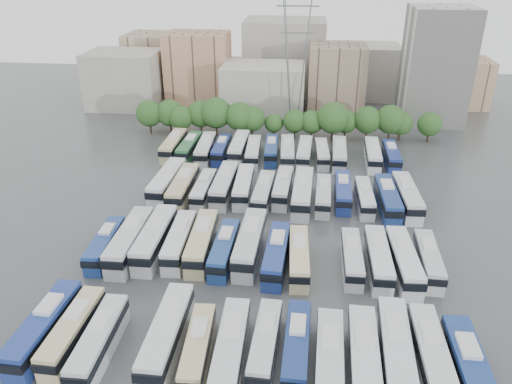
# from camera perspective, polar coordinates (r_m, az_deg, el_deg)

# --- Properties ---
(ground) EXTENTS (220.00, 220.00, 0.00)m
(ground) POSITION_cam_1_polar(r_m,az_deg,el_deg) (72.50, 1.23, -5.24)
(ground) COLOR #424447
(ground) RESTS_ON ground
(tree_line) EXTENTS (66.27, 7.99, 8.59)m
(tree_line) POSITION_cam_1_polar(r_m,az_deg,el_deg) (109.08, 2.41, 8.48)
(tree_line) COLOR black
(tree_line) RESTS_ON ground
(city_buildings) EXTENTS (102.00, 35.00, 20.00)m
(city_buildings) POSITION_cam_1_polar(r_m,az_deg,el_deg) (137.32, 0.72, 13.71)
(city_buildings) COLOR #9E998E
(city_buildings) RESTS_ON ground
(apartment_tower) EXTENTS (14.00, 14.00, 26.00)m
(apartment_tower) POSITION_cam_1_polar(r_m,az_deg,el_deg) (125.52, 19.85, 13.39)
(apartment_tower) COLOR silver
(apartment_tower) RESTS_ON ground
(electricity_pylon) EXTENTS (9.00, 6.91, 33.83)m
(electricity_pylon) POSITION_cam_1_polar(r_m,az_deg,el_deg) (113.23, 4.65, 16.47)
(electricity_pylon) COLOR slate
(electricity_pylon) RESTS_ON ground
(bus_r0_s0) EXTENTS (3.24, 12.78, 3.98)m
(bus_r0_s0) POSITION_cam_1_polar(r_m,az_deg,el_deg) (58.72, -23.04, -14.05)
(bus_r0_s0) COLOR navy
(bus_r0_s0) RESTS_ON ground
(bus_r0_s1) EXTENTS (2.85, 11.74, 3.66)m
(bus_r0_s1) POSITION_cam_1_polar(r_m,az_deg,el_deg) (57.45, -20.18, -14.67)
(bus_r0_s1) COLOR beige
(bus_r0_s1) RESTS_ON ground
(bus_r0_s2) EXTENTS (2.68, 11.77, 3.68)m
(bus_r0_s2) POSITION_cam_1_polar(r_m,az_deg,el_deg) (55.41, -17.48, -15.93)
(bus_r0_s2) COLOR silver
(bus_r0_s2) RESTS_ON ground
(bus_r0_s4) EXTENTS (2.95, 13.14, 4.12)m
(bus_r0_s4) POSITION_cam_1_polar(r_m,az_deg,el_deg) (54.27, -10.12, -15.68)
(bus_r0_s4) COLOR silver
(bus_r0_s4) RESTS_ON ground
(bus_r0_s5) EXTENTS (2.88, 10.92, 3.39)m
(bus_r0_s5) POSITION_cam_1_polar(r_m,az_deg,el_deg) (52.85, -6.66, -17.30)
(bus_r0_s5) COLOR beige
(bus_r0_s5) RESTS_ON ground
(bus_r0_s6) EXTENTS (2.88, 12.46, 3.90)m
(bus_r0_s6) POSITION_cam_1_polar(r_m,az_deg,el_deg) (52.13, -2.91, -17.50)
(bus_r0_s6) COLOR silver
(bus_r0_s6) RESTS_ON ground
(bus_r0_s7) EXTENTS (2.89, 11.08, 3.45)m
(bus_r0_s7) POSITION_cam_1_polar(r_m,az_deg,el_deg) (53.00, 1.05, -16.89)
(bus_r0_s7) COLOR silver
(bus_r0_s7) RESTS_ON ground
(bus_r0_s8) EXTENTS (2.79, 11.44, 3.57)m
(bus_r0_s8) POSITION_cam_1_polar(r_m,az_deg,el_deg) (52.74, 4.66, -17.17)
(bus_r0_s8) COLOR navy
(bus_r0_s8) RESTS_ON ground
(bus_r0_s9) EXTENTS (3.10, 12.37, 3.85)m
(bus_r0_s9) POSITION_cam_1_polar(r_m,az_deg,el_deg) (51.43, 8.37, -18.61)
(bus_r0_s9) COLOR silver
(bus_r0_s9) RESTS_ON ground
(bus_r0_s10) EXTENTS (3.20, 12.84, 4.00)m
(bus_r0_s10) POSITION_cam_1_polar(r_m,az_deg,el_deg) (52.03, 12.20, -18.24)
(bus_r0_s10) COLOR silver
(bus_r0_s10) RESTS_ON ground
(bus_r0_s11) EXTENTS (3.50, 13.29, 4.13)m
(bus_r0_s11) POSITION_cam_1_polar(r_m,az_deg,el_deg) (53.48, 15.65, -17.14)
(bus_r0_s11) COLOR silver
(bus_r0_s11) RESTS_ON ground
(bus_r0_s12) EXTENTS (2.75, 12.53, 3.93)m
(bus_r0_s12) POSITION_cam_1_polar(r_m,az_deg,el_deg) (54.10, 19.36, -17.33)
(bus_r0_s12) COLOR silver
(bus_r0_s12) RESTS_ON ground
(bus_r0_s13) EXTENTS (2.80, 12.76, 4.00)m
(bus_r0_s13) POSITION_cam_1_polar(r_m,az_deg,el_deg) (53.79, 23.22, -18.40)
(bus_r0_s13) COLOR navy
(bus_r0_s13) RESTS_ON ground
(bus_r1_s0) EXTENTS (2.84, 11.15, 3.47)m
(bus_r1_s0) POSITION_cam_1_polar(r_m,az_deg,el_deg) (70.83, -16.86, -5.73)
(bus_r1_s0) COLOR navy
(bus_r1_s0) RESTS_ON ground
(bus_r1_s1) EXTENTS (2.96, 13.57, 4.26)m
(bus_r1_s1) POSITION_cam_1_polar(r_m,az_deg,el_deg) (70.05, -14.18, -5.37)
(bus_r1_s1) COLOR silver
(bus_r1_s1) RESTS_ON ground
(bus_r1_s2) EXTENTS (3.04, 13.58, 4.25)m
(bus_r1_s2) POSITION_cam_1_polar(r_m,az_deg,el_deg) (69.85, -11.46, -5.16)
(bus_r1_s2) COLOR silver
(bus_r1_s2) RESTS_ON ground
(bus_r1_s3) EXTENTS (3.00, 12.25, 3.82)m
(bus_r1_s3) POSITION_cam_1_polar(r_m,az_deg,el_deg) (69.03, -8.74, -5.53)
(bus_r1_s3) COLOR silver
(bus_r1_s3) RESTS_ON ground
(bus_r1_s4) EXTENTS (3.16, 12.88, 4.02)m
(bus_r1_s4) POSITION_cam_1_polar(r_m,az_deg,el_deg) (68.29, -6.22, -5.65)
(bus_r1_s4) COLOR beige
(bus_r1_s4) RESTS_ON ground
(bus_r1_s5) EXTENTS (2.79, 11.64, 3.63)m
(bus_r1_s5) POSITION_cam_1_polar(r_m,az_deg,el_deg) (66.82, -3.63, -6.51)
(bus_r1_s5) COLOR navy
(bus_r1_s5) RESTS_ON ground
(bus_r1_s6) EXTENTS (3.43, 13.70, 4.27)m
(bus_r1_s6) POSITION_cam_1_polar(r_m,az_deg,el_deg) (67.45, -0.70, -5.80)
(bus_r1_s6) COLOR silver
(bus_r1_s6) RESTS_ON ground
(bus_r1_s7) EXTENTS (3.16, 12.24, 3.81)m
(bus_r1_s7) POSITION_cam_1_polar(r_m,az_deg,el_deg) (65.54, 2.34, -7.11)
(bus_r1_s7) COLOR navy
(bus_r1_s7) RESTS_ON ground
(bus_r1_s8) EXTENTS (3.02, 11.68, 3.63)m
(bus_r1_s8) POSITION_cam_1_polar(r_m,az_deg,el_deg) (65.37, 4.92, -7.38)
(bus_r1_s8) COLOR beige
(bus_r1_s8) RESTS_ON ground
(bus_r1_s10) EXTENTS (2.40, 10.99, 3.45)m
(bus_r1_s10) POSITION_cam_1_polar(r_m,az_deg,el_deg) (66.31, 10.91, -7.38)
(bus_r1_s10) COLOR silver
(bus_r1_s10) RESTS_ON ground
(bus_r1_s11) EXTENTS (2.69, 12.09, 3.79)m
(bus_r1_s11) POSITION_cam_1_polar(r_m,az_deg,el_deg) (66.59, 13.80, -7.37)
(bus_r1_s11) COLOR white
(bus_r1_s11) RESTS_ON ground
(bus_r1_s12) EXTENTS (3.32, 12.63, 3.93)m
(bus_r1_s12) POSITION_cam_1_polar(r_m,az_deg,el_deg) (66.85, 16.52, -7.53)
(bus_r1_s12) COLOR silver
(bus_r1_s12) RESTS_ON ground
(bus_r1_s13) EXTENTS (2.79, 11.20, 3.49)m
(bus_r1_s13) POSITION_cam_1_polar(r_m,az_deg,el_deg) (68.39, 19.11, -7.33)
(bus_r1_s13) COLOR silver
(bus_r1_s13) RESTS_ON ground
(bus_r2_s1) EXTENTS (3.55, 13.69, 4.26)m
(bus_r2_s1) POSITION_cam_1_polar(r_m,az_deg,el_deg) (85.77, -10.12, 1.19)
(bus_r2_s1) COLOR silver
(bus_r2_s1) RESTS_ON ground
(bus_r2_s2) EXTENTS (2.96, 13.02, 4.08)m
(bus_r2_s2) POSITION_cam_1_polar(r_m,az_deg,el_deg) (83.67, -8.33, 0.60)
(bus_r2_s2) COLOR #C4B386
(bus_r2_s2) RESTS_ON ground
(bus_r2_s3) EXTENTS (2.61, 11.12, 3.48)m
(bus_r2_s3) POSITION_cam_1_polar(r_m,az_deg,el_deg) (83.14, -6.00, 0.34)
(bus_r2_s3) COLOR silver
(bus_r2_s3) RESTS_ON ground
(bus_r2_s4) EXTENTS (3.14, 13.17, 4.12)m
(bus_r2_s4) POSITION_cam_1_polar(r_m,az_deg,el_deg) (83.66, -3.64, 0.85)
(bus_r2_s4) COLOR silver
(bus_r2_s4) RESTS_ON ground
(bus_r2_s5) EXTENTS (2.98, 12.23, 3.81)m
(bus_r2_s5) POSITION_cam_1_polar(r_m,az_deg,el_deg) (83.37, -1.43, 0.69)
(bus_r2_s5) COLOR silver
(bus_r2_s5) RESTS_ON ground
(bus_r2_s6) EXTENTS (3.07, 11.77, 3.66)m
(bus_r2_s6) POSITION_cam_1_polar(r_m,az_deg,el_deg) (81.38, 0.86, -0.04)
(bus_r2_s6) COLOR silver
(bus_r2_s6) RESTS_ON ground
(bus_r2_s7) EXTENTS (3.06, 11.76, 3.66)m
(bus_r2_s7) POSITION_cam_1_polar(r_m,az_deg,el_deg) (83.19, 3.09, 0.54)
(bus_r2_s7) COLOR silver
(bus_r2_s7) RESTS_ON ground
(bus_r2_s8) EXTENTS (3.42, 13.66, 4.26)m
(bus_r2_s8) POSITION_cam_1_polar(r_m,az_deg,el_deg) (81.06, 5.35, -0.04)
(bus_r2_s8) COLOR silver
(bus_r2_s8) RESTS_ON ground
(bus_r2_s9) EXTENTS (2.79, 11.12, 3.47)m
(bus_r2_s9) POSITION_cam_1_polar(r_m,az_deg,el_deg) (81.43, 7.69, -0.35)
(bus_r2_s9) COLOR silver
(bus_r2_s9) RESTS_ON ground
(bus_r2_s10) EXTENTS (2.75, 11.49, 3.59)m
(bus_r2_s10) POSITION_cam_1_polar(r_m,az_deg,el_deg) (83.03, 9.90, 0.08)
(bus_r2_s10) COLOR navy
(bus_r2_s10) RESTS_ON ground
(bus_r2_s11) EXTENTS (2.57, 10.82, 3.38)m
(bus_r2_s11) POSITION_cam_1_polar(r_m,az_deg,el_deg) (82.01, 12.30, -0.58)
(bus_r2_s11) COLOR silver
(bus_r2_s11) RESTS_ON ground
(bus_r2_s12) EXTENTS (3.15, 12.74, 3.97)m
(bus_r2_s12) POSITION_cam_1_polar(r_m,az_deg,el_deg) (81.77, 14.80, -0.73)
(bus_r2_s12) COLOR navy
(bus_r2_s12) RESTS_ON ground
(bus_r2_s13) EXTENTS (3.34, 13.05, 4.06)m
(bus_r2_s13) POSITION_cam_1_polar(r_m,az_deg,el_deg) (83.19, 16.85, -0.49)
(bus_r2_s13) COLOR silver
(bus_r2_s13) RESTS_ON ground
(bus_r3_s0) EXTENTS (2.84, 12.49, 3.91)m
(bus_r3_s0) POSITION_cam_1_polar(r_m,az_deg,el_deg) (102.02, -9.39, 5.31)
(bus_r3_s0) COLOR #CFBC8E
(bus_r3_s0) RESTS_ON ground
(bus_r3_s1) EXTENTS (3.10, 11.84, 3.68)m
(bus_r3_s1) POSITION_cam_1_polar(r_m,az_deg,el_deg) (100.75, -7.61, 5.09)
(bus_r3_s1) COLOR #2C673C
(bus_r3_s1) RESTS_ON ground
(bus_r3_s2) EXTENTS (3.11, 12.37, 3.85)m
(bus_r3_s2) POSITION_cam_1_polar(r_m,az_deg,el_deg) (99.34, -5.80, 4.93)
(bus_r3_s2) COLOR silver
(bus_r3_s2) RESTS_ON ground
(bus_r3_s3) EXTENTS (2.49, 11.14, 3.49)m
(bus_r3_s3) POSITION_cam_1_polar(r_m,az_deg,el_deg) (99.35, -3.99, 4.89)
(bus_r3_s3) COLOR navy
(bus_r3_s3) RESTS_ON ground
(bus_r3_s4) EXTENTS (2.91, 12.56, 3.93)m
(bus_r3_s4) POSITION_cam_1_polar(r_m,az_deg,el_deg) (99.61, -1.95, 5.13)
(bus_r3_s4) COLOR silver
(bus_r3_s4) RESTS_ON ground
(bus_r3_s5) EXTENTS (3.04, 11.72, 3.64)m
(bus_r3_s5) POSITION_cam_1_polar(r_m,az_deg,el_deg) (97.75, -0.32, 4.64)
(bus_r3_s5) COLOR silver
(bus_r3_s5) RESTS_ON ground
(bus_r3_s6) EXTENTS (2.92, 11.26, 3.50)m
(bus_r3_s6) POSITION_cam_1_polar(r_m,az_deg,el_deg) (98.81, 1.76, 4.83)
(bus_r3_s6) COLOR navy
(bus_r3_s6) RESTS_ON ground
(bus_r3_s7) EXTENTS (3.23, 12.22, 3.80)m
(bus_r3_s7) POSITION_cam_1_polar(r_m,az_deg,el_deg) (97.67, 3.61, 4.61)
(bus_r3_s7) COLOR silver
(bus_r3_s7) RESTS_ON ground
(bus_r3_s8) EXTENTS (3.07, 11.89, 3.70)m
(bus_r3_s8) POSITION_cam_1_polar(r_m,az_deg,el_deg) (97.74, 5.56, 4.52)
(bus_r3_s8) COLOR silver
(bus_r3_s8) RESTS_ON ground
(bus_r3_s9) EXTENTS (2.86, 10.95, 3.41)m
(bus_r3_s9) POSITION_cam_1_polar(r_m,az_deg,el_deg) (98.00, 7.55, 4.38)
(bus_r3_s9) COLOR silver
(bus_r3_s9) RESTS_ON ground
(bus_r3_s10) EXTENTS (3.06, 12.29, 3.83)m
(bus_r3_s10) POSITION_cam_1_polar(r_m,az_deg,el_deg) (97.85, 9.48, 4.35)
(bus_r3_s10) COLOR silver
(bus_r3_s10) RESTS_ON ground
(bus_r3_s12) EXTENTS (3.02, 12.15, 3.79)m
(bus_r3_s12) POSITION_cam_1_polar(r_m,az_deg,el_deg) (98.89, 13.19, 4.22)
(bus_r3_s12) COLOR silver
(bus_r3_s12) RESTS_ON ground
(bus_r3_s13) EXTENTS (2.47, 11.20, 3.51)m
(bus_r3_s13) POSITION_cam_1_polar(r_m,az_deg,el_deg) (99.44, 15.21, 4.02)
(bus_r3_s13) COLOR navy
(bus_r3_s13) RESTS_ON ground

